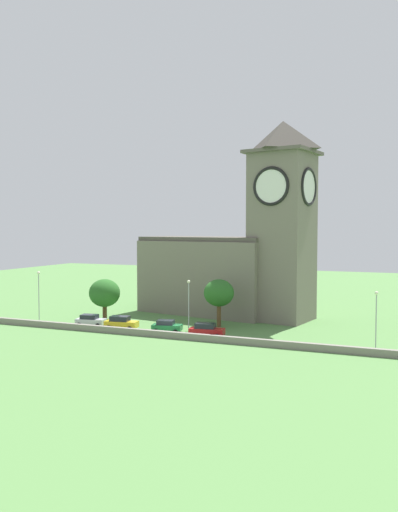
# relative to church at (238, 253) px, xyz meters

# --- Properties ---
(ground_plane) EXTENTS (200.00, 200.00, 0.00)m
(ground_plane) POSITION_rel_church_xyz_m (-3.72, -3.05, -10.37)
(ground_plane) COLOR #517F42
(church) EXTENTS (30.93, 15.35, 30.89)m
(church) POSITION_rel_church_xyz_m (0.00, 0.00, 0.00)
(church) COLOR slate
(church) RESTS_ON ground
(quay_barrier) EXTENTS (59.45, 0.70, 0.89)m
(quay_barrier) POSITION_rel_church_xyz_m (-3.72, -20.51, -9.92)
(quay_barrier) COLOR gray
(quay_barrier) RESTS_ON ground
(car_silver) EXTENTS (4.53, 2.79, 1.72)m
(car_silver) POSITION_rel_church_xyz_m (-17.16, -17.17, -9.50)
(car_silver) COLOR silver
(car_silver) RESTS_ON ground
(car_yellow) EXTENTS (4.91, 2.68, 1.92)m
(car_yellow) POSITION_rel_church_xyz_m (-11.65, -17.72, -9.39)
(car_yellow) COLOR gold
(car_yellow) RESTS_ON ground
(car_green) EXTENTS (4.39, 2.87, 1.69)m
(car_green) POSITION_rel_church_xyz_m (-4.77, -17.04, -9.51)
(car_green) COLOR #1E6B38
(car_green) RESTS_ON ground
(car_red) EXTENTS (4.85, 2.62, 1.86)m
(car_red) POSITION_rel_church_xyz_m (1.52, -17.98, -9.43)
(car_red) COLOR red
(car_red) RESTS_ON ground
(streetlamp_west_end) EXTENTS (0.44, 0.44, 7.69)m
(streetlamp_west_end) POSITION_rel_church_xyz_m (-27.22, -16.27, -5.30)
(streetlamp_west_end) COLOR #9EA0A5
(streetlamp_west_end) RESTS_ON ground
(streetlamp_west_mid) EXTENTS (0.44, 0.44, 7.20)m
(streetlamp_west_mid) POSITION_rel_church_xyz_m (-2.25, -15.19, -5.58)
(streetlamp_west_mid) COLOR #9EA0A5
(streetlamp_west_mid) RESTS_ON ground
(streetlamp_central) EXTENTS (0.44, 0.44, 6.88)m
(streetlamp_central) POSITION_rel_church_xyz_m (22.71, -16.15, -5.76)
(streetlamp_central) COLOR #9EA0A5
(streetlamp_central) RESTS_ON ground
(tree_riverside_east) EXTENTS (4.88, 4.88, 6.38)m
(tree_riverside_east) POSITION_rel_church_xyz_m (-18.40, -11.35, -6.21)
(tree_riverside_east) COLOR brown
(tree_riverside_east) RESTS_ON ground
(tree_churchyard) EXTENTS (4.41, 4.41, 6.97)m
(tree_churchyard) POSITION_rel_church_xyz_m (0.50, -10.46, -5.43)
(tree_churchyard) COLOR brown
(tree_churchyard) RESTS_ON ground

